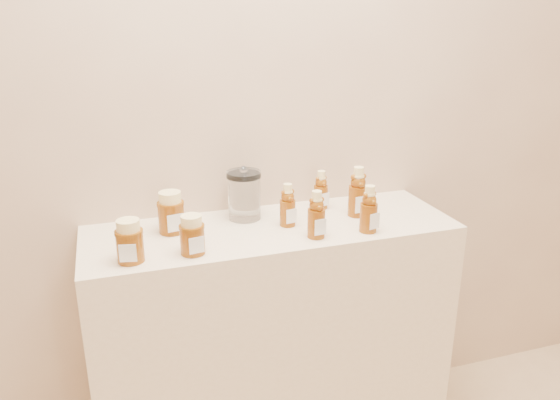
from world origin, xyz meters
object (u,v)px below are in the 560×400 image
object	(u,v)px
glass_canister	(244,193)
bear_bottle_back_left	(288,202)
bear_bottle_front_left	(316,211)
honey_jar_left	(130,241)
display_table	(273,345)

from	to	relation	value
glass_canister	bear_bottle_back_left	bearing A→B (deg)	-42.19
bear_bottle_front_left	glass_canister	world-z (taller)	glass_canister
bear_bottle_back_left	honey_jar_left	distance (m)	0.52
display_table	bear_bottle_front_left	bearing A→B (deg)	-49.91
bear_bottle_back_left	bear_bottle_front_left	size ratio (longest dim) A/B	0.94
display_table	glass_canister	xyz separation A→B (m)	(-0.07, 0.10, 0.54)
display_table	honey_jar_left	bearing A→B (deg)	-165.03
bear_bottle_front_left	glass_canister	size ratio (longest dim) A/B	0.96
bear_bottle_back_left	honey_jar_left	size ratio (longest dim) A/B	1.29
glass_canister	bear_bottle_front_left	bearing A→B (deg)	-52.99
display_table	glass_canister	bearing A→B (deg)	122.96
display_table	bear_bottle_back_left	size ratio (longest dim) A/B	7.50
honey_jar_left	glass_canister	xyz separation A→B (m)	(0.39, 0.22, 0.03)
bear_bottle_back_left	glass_canister	xyz separation A→B (m)	(-0.12, 0.11, 0.01)
bear_bottle_front_left	honey_jar_left	bearing A→B (deg)	173.94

